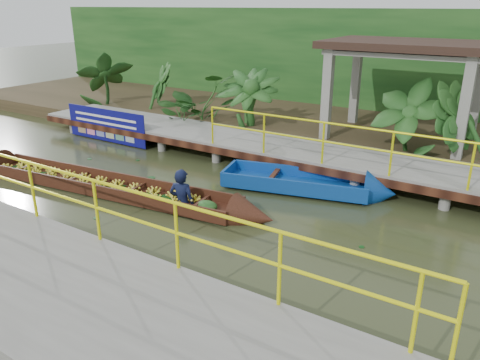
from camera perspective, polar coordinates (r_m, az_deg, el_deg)
The scene contains 10 objects.
ground at distance 10.55m, azimuth -6.91°, elevation -2.64°, with size 80.00×80.00×0.00m, color #2E341A.
land_strip at distance 16.65m, azimuth 9.57°, elevation 6.77°, with size 30.00×8.00×0.45m, color #2E2717.
far_dock at distance 13.04m, azimuth 2.58°, elevation 4.31°, with size 16.00×2.06×1.66m.
near_dock at distance 7.25m, azimuth -22.22°, elevation -13.13°, with size 18.00×2.40×1.73m.
pavilion at distance 14.18m, azimuth 19.72°, elevation 14.13°, with size 4.40×3.00×3.00m.
foliage_backdrop at distance 18.64m, azimuth 13.03°, elevation 13.56°, with size 30.00×0.80×4.00m, color #133E15.
vendor_boat at distance 11.25m, azimuth -15.02°, elevation -0.46°, with size 8.68×1.78×1.97m.
moored_blue_boat at distance 11.01m, azimuth 11.70°, elevation -0.96°, with size 4.11×1.93×0.95m.
blue_banner at distance 15.48m, azimuth -16.06°, elevation 6.46°, with size 3.33×0.04×1.04m.
tropical_plants at distance 15.31m, azimuth 0.35°, elevation 9.68°, with size 14.24×1.24×1.55m.
Camera 1 is at (6.22, -7.44, 4.15)m, focal length 35.00 mm.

